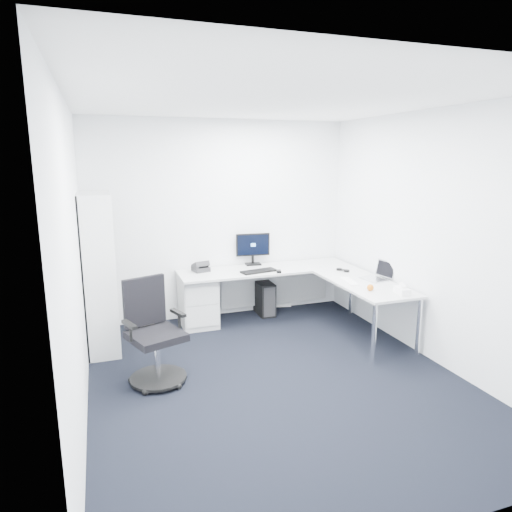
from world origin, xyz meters
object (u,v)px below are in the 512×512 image
object	(u,v)px
task_chair	(156,333)
monitor	(253,249)
bookshelf	(99,272)
l_desk	(276,300)
laptop	(374,271)

from	to	relation	value
task_chair	monitor	size ratio (longest dim) A/B	2.16
bookshelf	monitor	xyz separation A→B (m)	(2.07, 0.56, 0.03)
l_desk	monitor	size ratio (longest dim) A/B	5.04
l_desk	task_chair	bearing A→B (deg)	-147.45
task_chair	monitor	xyz separation A→B (m)	(1.57, 1.69, 0.42)
bookshelf	monitor	size ratio (longest dim) A/B	3.78
l_desk	laptop	size ratio (longest dim) A/B	7.54
l_desk	bookshelf	bearing A→B (deg)	178.68
laptop	bookshelf	bearing A→B (deg)	158.39
task_chair	laptop	world-z (taller)	task_chair
task_chair	bookshelf	bearing A→B (deg)	93.69
monitor	laptop	distance (m)	1.72
l_desk	monitor	bearing A→B (deg)	100.15
bookshelf	task_chair	xyz separation A→B (m)	(0.49, -1.12, -0.39)
bookshelf	l_desk	bearing A→B (deg)	-1.32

